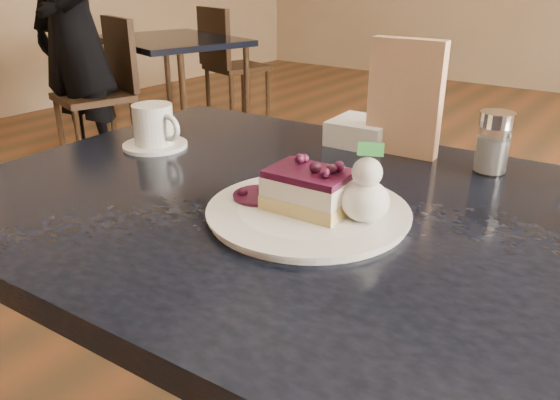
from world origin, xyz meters
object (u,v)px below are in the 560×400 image
Objects in this scene: main_table at (323,249)px; bg_table_far_left at (178,131)px; dessert_plate at (308,212)px; coffee_set at (155,129)px; cheesecake_slice at (309,190)px; patron at (73,27)px.

main_table is 0.76× the size of bg_table_far_left.
dessert_plate is at bearing -23.69° from bg_table_far_left.
coffee_set reaches higher than dessert_plate.
coffee_set is 2.68m from bg_table_far_left.
coffee_set is (-0.43, 0.04, 0.12)m from main_table.
coffee_set reaches higher than cheesecake_slice.
coffee_set is 0.08× the size of bg_table_far_left.
patron is (-1.91, 1.11, 0.00)m from coffee_set.
main_table is 4.28× the size of dessert_plate.
dessert_plate is 2.33× the size of cheesecake_slice.
coffee_set is at bearing -28.20° from bg_table_far_left.
cheesecake_slice is 0.45m from coffee_set.
bg_table_far_left is at bearing 136.39° from coffee_set.
patron is at bearing 149.31° from cheesecake_slice.
bg_table_far_left is at bearing 84.70° from patron.
bg_table_far_left is (-2.30, 1.82, -0.61)m from main_table.
dessert_plate is 2.10× the size of coffee_set.
patron reaches higher than bg_table_far_left.
cheesecake_slice is at bearing -28.48° from patron.
main_table is 9.98× the size of cheesecake_slice.
dessert_plate is 0.18× the size of patron.
cheesecake_slice is 0.08× the size of bg_table_far_left.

